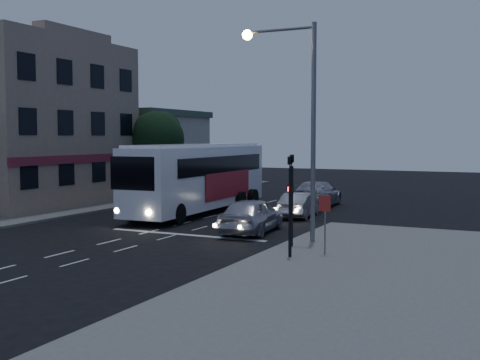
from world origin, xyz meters
The scene contains 15 objects.
ground centered at (0.00, 0.00, 0.00)m, with size 120.00×120.00×0.00m, color black.
sidewalk_near centered at (13.00, -4.00, 0.06)m, with size 12.00×24.00×0.12m, color slate.
sidewalk_far centered at (-13.00, 8.00, 0.06)m, with size 12.00×50.00×0.12m, color slate.
road_markings centered at (1.29, 3.31, 0.00)m, with size 8.00×30.55×0.01m.
tour_bus centered at (-1.39, 9.21, 2.19)m, with size 3.26×13.29×4.05m.
car_suv centered at (4.48, 3.80, 0.84)m, with size 1.97×4.90×1.67m, color #ABAAB6.
car_sedan_a centered at (4.58, 10.06, 0.69)m, with size 1.46×4.20×1.38m, color #B5B5B6.
car_sedan_b centered at (3.85, 15.24, 0.83)m, with size 2.32×5.70×1.65m, color #A4A5B2.
traffic_signal_main centered at (7.60, 0.78, 2.42)m, with size 0.25×0.35×4.10m.
traffic_signal_side centered at (8.30, -1.20, 2.42)m, with size 0.18×0.15×4.10m.
regulatory_sign centered at (9.30, -0.24, 1.60)m, with size 0.45×0.12×2.20m.
streetlight centered at (7.34, 2.20, 5.73)m, with size 3.32×0.44×9.00m.
main_building centered at (-13.96, 8.00, 5.16)m, with size 10.12×12.00×11.00m.
low_building_north centered at (-13.50, 20.00, 3.39)m, with size 9.40×9.40×6.50m.
street_tree centered at (-8.21, 15.02, 4.50)m, with size 4.00×4.00×6.20m.
Camera 1 is at (16.02, -21.42, 4.45)m, focal length 45.00 mm.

